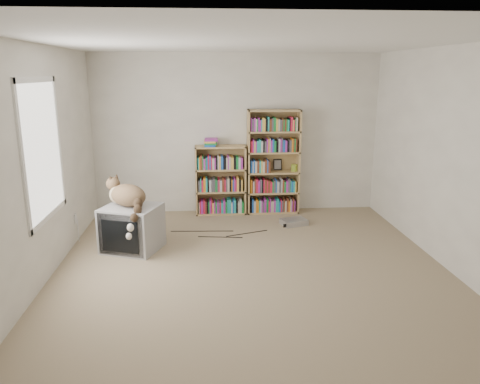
{
  "coord_description": "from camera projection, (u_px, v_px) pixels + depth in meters",
  "views": [
    {
      "loc": [
        -0.52,
        -4.88,
        2.21
      ],
      "look_at": [
        -0.06,
        1.0,
        0.69
      ],
      "focal_mm": 35.0,
      "sensor_mm": 36.0,
      "label": 1
    }
  ],
  "objects": [
    {
      "name": "crt_tv",
      "position": [
        132.0,
        228.0,
        5.94
      ],
      "size": [
        0.82,
        0.78,
        0.57
      ],
      "rotation": [
        0.0,
        0.0,
        -0.35
      ],
      "color": "#A3A3A6",
      "rests_on": "floor"
    },
    {
      "name": "bookcase_tall",
      "position": [
        273.0,
        164.0,
        7.43
      ],
      "size": [
        0.82,
        0.3,
        1.64
      ],
      "color": "tan",
      "rests_on": "floor"
    },
    {
      "name": "green_mug",
      "position": [
        294.0,
        168.0,
        7.45
      ],
      "size": [
        0.1,
        0.1,
        0.11
      ],
      "primitive_type": "cylinder",
      "color": "#8BA62F",
      "rests_on": "bookcase_tall"
    },
    {
      "name": "framed_print",
      "position": [
        277.0,
        165.0,
        7.52
      ],
      "size": [
        0.13,
        0.05,
        0.18
      ],
      "primitive_type": "cube",
      "rotation": [
        -0.17,
        0.0,
        0.0
      ],
      "color": "black",
      "rests_on": "bookcase_tall"
    },
    {
      "name": "window",
      "position": [
        43.0,
        150.0,
        4.98
      ],
      "size": [
        0.02,
        1.22,
        1.52
      ],
      "primitive_type": "cube",
      "color": "white",
      "rests_on": "wall_left"
    },
    {
      "name": "floor_cables",
      "position": [
        219.0,
        232.0,
        6.62
      ],
      "size": [
        1.2,
        0.7,
        0.01
      ],
      "primitive_type": null,
      "color": "black",
      "rests_on": "floor"
    },
    {
      "name": "wall_outlet",
      "position": [
        76.0,
        219.0,
        6.2
      ],
      "size": [
        0.01,
        0.08,
        0.13
      ],
      "primitive_type": "cube",
      "color": "silver",
      "rests_on": "wall_left"
    },
    {
      "name": "wall_front",
      "position": [
        301.0,
        251.0,
        2.58
      ],
      "size": [
        4.5,
        0.02,
        2.5
      ],
      "primitive_type": "cube",
      "color": "silver",
      "rests_on": "floor"
    },
    {
      "name": "wall_back",
      "position": [
        237.0,
        134.0,
        7.41
      ],
      "size": [
        4.5,
        0.02,
        2.5
      ],
      "primitive_type": "cube",
      "color": "silver",
      "rests_on": "floor"
    },
    {
      "name": "ceiling",
      "position": [
        254.0,
        42.0,
        4.68
      ],
      "size": [
        4.5,
        5.0,
        0.02
      ],
      "primitive_type": "cube",
      "color": "white",
      "rests_on": "wall_back"
    },
    {
      "name": "dvd_player",
      "position": [
        294.0,
        222.0,
        6.96
      ],
      "size": [
        0.43,
        0.36,
        0.08
      ],
      "primitive_type": "cube",
      "rotation": [
        0.0,
        0.0,
        0.31
      ],
      "color": "#ACACB1",
      "rests_on": "floor"
    },
    {
      "name": "bookcase_short",
      "position": [
        221.0,
        182.0,
        7.43
      ],
      "size": [
        0.79,
        0.3,
        1.09
      ],
      "color": "tan",
      "rests_on": "floor"
    },
    {
      "name": "wall_left",
      "position": [
        37.0,
        167.0,
        4.82
      ],
      "size": [
        0.02,
        5.0,
        2.5
      ],
      "primitive_type": "cube",
      "color": "silver",
      "rests_on": "floor"
    },
    {
      "name": "cat",
      "position": [
        128.0,
        199.0,
        5.79
      ],
      "size": [
        0.63,
        0.83,
        0.61
      ],
      "rotation": [
        0.0,
        0.0,
        -0.64
      ],
      "color": "#352715",
      "rests_on": "crt_tv"
    },
    {
      "name": "floor",
      "position": [
        252.0,
        272.0,
        5.3
      ],
      "size": [
        4.5,
        5.0,
        0.01
      ],
      "primitive_type": "cube",
      "color": "tan",
      "rests_on": "ground"
    },
    {
      "name": "book_stack",
      "position": [
        210.0,
        142.0,
        7.24
      ],
      "size": [
        0.21,
        0.27,
        0.12
      ],
      "primitive_type": "cube",
      "color": "red",
      "rests_on": "bookcase_short"
    },
    {
      "name": "wall_right",
      "position": [
        456.0,
        161.0,
        5.16
      ],
      "size": [
        0.02,
        5.0,
        2.5
      ],
      "primitive_type": "cube",
      "color": "silver",
      "rests_on": "floor"
    }
  ]
}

